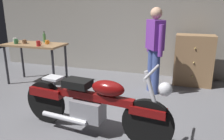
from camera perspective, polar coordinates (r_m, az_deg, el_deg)
The scene contains 12 objects.
ground_plane at distance 3.40m, azimuth -3.80°, elevation -13.78°, with size 12.00×12.00×0.00m, color slate.
back_wall at distance 5.64m, azimuth 6.76°, elevation 14.60°, with size 8.00×0.12×3.10m, color gray.
workbench at distance 5.15m, azimuth -19.08°, elevation 5.15°, with size 1.30×0.64×0.90m.
motorcycle at distance 2.99m, azimuth -5.12°, elevation -8.52°, with size 2.18×0.60×1.00m.
person_standing at distance 4.40m, azimuth 10.83°, elevation 5.82°, with size 0.39×0.49×1.67m.
wooden_dresser at distance 5.16m, azimuth 20.11°, elevation 2.37°, with size 0.80×0.47×1.10m.
mug_orange_travel at distance 4.98m, azimuth -16.25°, elevation 6.85°, with size 0.11×0.08×0.09m.
mug_green_speckled at distance 5.24m, azimuth -23.34°, elevation 6.72°, with size 0.12×0.08×0.11m.
mug_red_diner at distance 4.77m, azimuth -18.28°, elevation 6.46°, with size 0.12×0.08×0.11m.
mug_brown_stoneware at distance 5.21m, azimuth -21.48°, elevation 6.77°, with size 0.12×0.09×0.09m.
mug_white_ceramic at distance 5.51m, azimuth -23.58°, elevation 7.04°, with size 0.11×0.08×0.10m.
bottle at distance 5.26m, azimuth -16.90°, elevation 7.86°, with size 0.06×0.06×0.24m.
Camera 1 is at (1.11, -2.73, 1.70)m, focal length 35.75 mm.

